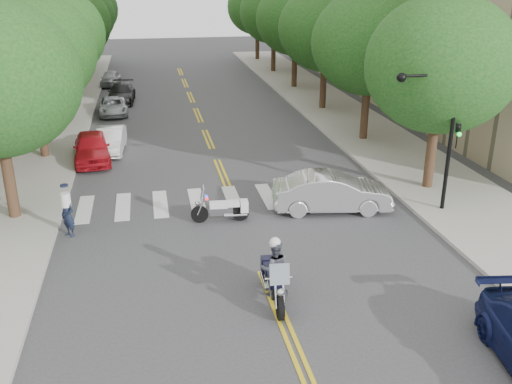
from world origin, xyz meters
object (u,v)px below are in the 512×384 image
object	(u,v)px
motorcycle_police	(274,272)
convertible	(332,192)
motorcycle_parked	(225,209)
officer_standing	(68,216)

from	to	relation	value
motorcycle_police	convertible	bearing A→B (deg)	-118.37
convertible	motorcycle_police	bearing A→B (deg)	156.85
motorcycle_parked	convertible	world-z (taller)	convertible
motorcycle_police	officer_standing	world-z (taller)	motorcycle_police
officer_standing	convertible	world-z (taller)	officer_standing
motorcycle_parked	officer_standing	distance (m)	5.88
motorcycle_parked	officer_standing	world-z (taller)	officer_standing
motorcycle_parked	convertible	xyz separation A→B (m)	(4.42, 0.24, 0.28)
officer_standing	convertible	xyz separation A→B (m)	(10.28, 0.50, -0.03)
officer_standing	convertible	bearing A→B (deg)	47.59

